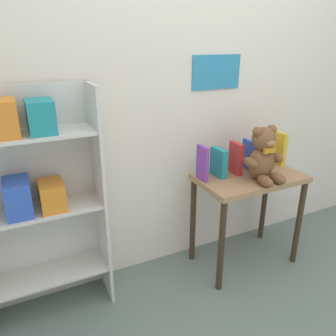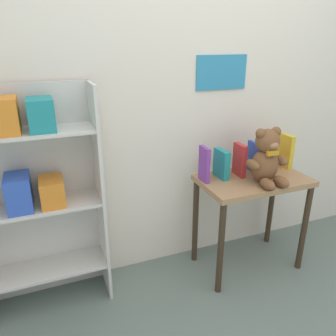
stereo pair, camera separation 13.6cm
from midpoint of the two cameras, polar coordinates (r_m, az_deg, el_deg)
wall_back at (r=2.18m, az=6.07°, el=14.23°), size 4.80×0.07×2.50m
bookshelf_side at (r=1.93m, az=-20.26°, el=-3.52°), size 0.70×0.26×1.31m
display_table at (r=2.28m, az=16.09°, el=-4.29°), size 0.71×0.41×0.67m
teddy_bear at (r=2.13m, az=18.59°, el=1.58°), size 0.27×0.25×0.35m
book_standing_purple at (r=2.08m, az=8.20°, el=0.62°), size 0.03×0.11×0.22m
book_standing_teal at (r=2.16m, az=11.08°, el=0.69°), size 0.05×0.14×0.19m
book_standing_red at (r=2.22m, az=14.07°, el=1.35°), size 0.04×0.13×0.21m
book_standing_blue at (r=2.32m, az=16.32°, el=1.85°), size 0.03×0.13×0.21m
book_standing_pink at (r=2.39m, az=18.85°, el=2.38°), size 0.03×0.13×0.22m
book_standing_yellow at (r=2.47m, az=21.31°, el=2.77°), size 0.04×0.13×0.23m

